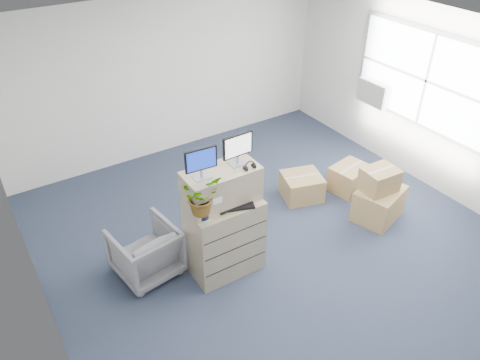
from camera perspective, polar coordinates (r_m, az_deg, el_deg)
name	(u,v)px	position (r m, az deg, el deg)	size (l,w,h in m)	color
ground	(288,254)	(6.54, 5.83, -8.91)	(7.00, 7.00, 0.00)	#272D47
wall_back	(169,76)	(8.38, -8.70, 12.40)	(6.00, 0.02, 2.80)	silver
wall_right	(453,109)	(7.76, 24.53, 7.83)	(0.02, 7.00, 2.80)	silver
window	(428,80)	(7.85, 21.91, 11.19)	(0.07, 2.72, 1.52)	gray
ac_unit	(375,92)	(8.48, 16.12, 10.24)	(0.24, 0.60, 0.40)	white
filing_cabinet_lower	(225,237)	(5.96, -1.88, -6.95)	(0.90, 0.55, 1.06)	#9E886D
filing_cabinet_upper	(221,186)	(5.53, -2.28, -0.75)	(0.90, 0.45, 0.45)	#9E886D
monitor_left	(201,162)	(5.18, -4.77, 2.24)	(0.38, 0.16, 0.38)	#99999E
monitor_right	(238,148)	(5.41, -0.27, 3.96)	(0.39, 0.16, 0.39)	#99999E
headphones	(250,166)	(5.41, 1.18, 1.73)	(0.14, 0.14, 0.02)	black
keyboard	(232,206)	(5.57, -0.93, -3.13)	(0.51, 0.21, 0.03)	black
mouse	(253,199)	(5.67, 1.64, -2.36)	(0.10, 0.06, 0.03)	silver
water_bottle	(232,190)	(5.62, -0.97, -1.22)	(0.08, 0.08, 0.28)	#94979D
phone_dock	(223,199)	(5.63, -2.14, -2.28)	(0.07, 0.06, 0.15)	silver
external_drive	(244,189)	(5.83, 0.54, -1.06)	(0.18, 0.14, 0.06)	black
tissue_box	(244,184)	(5.78, 0.55, -0.47)	(0.26, 0.13, 0.10)	#398EC4
potted_plant	(201,200)	(5.27, -4.74, -2.41)	(0.51, 0.55, 0.46)	#A6BD98
office_chair	(145,249)	(6.12, -11.45, -8.29)	(0.75, 0.70, 0.77)	slate
cardboard_boxes	(352,190)	(7.40, 13.44, -1.17)	(1.48, 1.74, 0.84)	#A1864E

